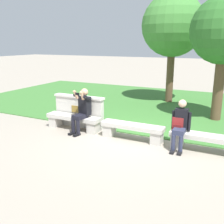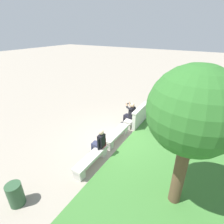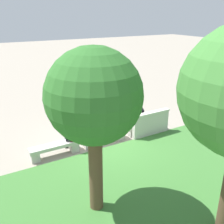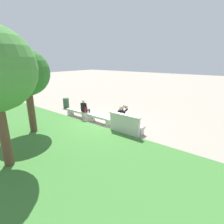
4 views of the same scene
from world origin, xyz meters
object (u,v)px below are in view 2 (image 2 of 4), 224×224
(person_distant, at_px, (99,142))
(backpack, at_px, (102,143))
(bench_near, at_px, (117,135))
(bench_mid, at_px, (91,159))
(person_photographer, at_px, (130,113))
(bench_main, at_px, (134,118))
(tree_left_background, at_px, (193,113))
(trash_bin, at_px, (15,194))

(person_distant, bearing_deg, backpack, 128.94)
(bench_near, xyz_separation_m, bench_mid, (1.97, 0.00, 0.00))
(bench_mid, relative_size, person_photographer, 1.35)
(bench_mid, distance_m, person_distant, 0.75)
(bench_main, distance_m, bench_mid, 3.93)
(backpack, relative_size, tree_left_background, 0.10)
(bench_main, height_order, person_distant, person_distant)
(person_photographer, distance_m, tree_left_background, 5.18)
(tree_left_background, xyz_separation_m, trash_bin, (2.49, -4.00, -2.60))
(bench_main, height_order, trash_bin, trash_bin)
(bench_mid, bearing_deg, backpack, 178.51)
(bench_mid, xyz_separation_m, person_photographer, (-3.55, -0.08, 0.44))
(tree_left_background, bearing_deg, person_distant, -100.35)
(backpack, relative_size, trash_bin, 0.57)
(bench_main, height_order, bench_near, same)
(person_distant, relative_size, trash_bin, 1.68)
(bench_mid, distance_m, tree_left_background, 4.06)
(backpack, height_order, tree_left_background, tree_left_background)
(bench_mid, relative_size, tree_left_background, 0.43)
(tree_left_background, bearing_deg, bench_near, -121.75)
(backpack, xyz_separation_m, trash_bin, (3.13, -0.97, -0.25))
(bench_near, distance_m, tree_left_background, 4.48)
(tree_left_background, relative_size, trash_bin, 5.49)
(backpack, bearing_deg, bench_near, -179.15)
(bench_near, bearing_deg, person_photographer, -177.24)
(person_photographer, bearing_deg, trash_bin, -8.31)
(bench_mid, bearing_deg, trash_bin, -21.40)
(person_distant, bearing_deg, bench_main, 178.84)
(person_distant, bearing_deg, bench_mid, 5.88)
(bench_near, distance_m, bench_mid, 1.97)
(bench_main, xyz_separation_m, trash_bin, (6.35, -0.95, 0.08))
(bench_main, distance_m, trash_bin, 6.42)
(bench_main, height_order, backpack, backpack)
(backpack, bearing_deg, person_distant, -51.06)
(bench_near, distance_m, person_distant, 1.37)
(person_distant, height_order, backpack, person_distant)
(person_distant, distance_m, tree_left_background, 3.92)
(person_photographer, xyz_separation_m, tree_left_background, (3.47, 3.13, 2.23))
(tree_left_background, bearing_deg, backpack, -101.88)
(backpack, bearing_deg, bench_mid, -1.49)
(person_photographer, bearing_deg, backpack, 1.92)
(person_photographer, xyz_separation_m, trash_bin, (5.96, -0.87, -0.36))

